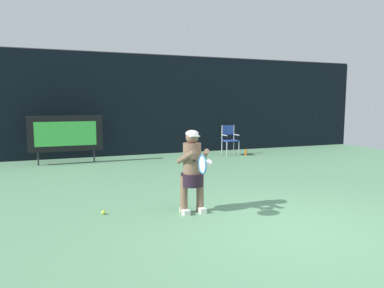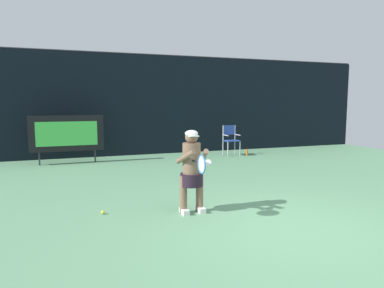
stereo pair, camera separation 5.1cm
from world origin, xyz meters
TOP-DOWN VIEW (x-y plane):
  - ground at (0.00, -0.19)m, footprint 18.00×22.00m
  - backdrop_screen at (0.00, 8.50)m, footprint 18.00×0.12m
  - scoreboard at (-3.06, 7.34)m, footprint 2.20×0.21m
  - umpire_chair at (2.52, 7.20)m, footprint 0.52×0.44m
  - water_bottle at (3.01, 6.87)m, footprint 0.07×0.07m
  - tennis_player at (-1.13, 1.36)m, footprint 0.54×0.62m
  - tennis_racket at (-1.15, 0.86)m, footprint 0.03×0.60m
  - tennis_ball_loose at (-2.59, 1.79)m, footprint 0.07×0.07m

SIDE VIEW (x-z plane):
  - ground at x=0.00m, z-range -0.02..0.00m
  - tennis_ball_loose at x=-2.59m, z-range 0.00..0.07m
  - water_bottle at x=3.01m, z-range -0.01..0.26m
  - umpire_chair at x=2.52m, z-range 0.08..1.16m
  - tennis_player at x=-1.13m, z-range 0.06..1.50m
  - tennis_racket at x=-1.15m, z-range 0.78..1.10m
  - scoreboard at x=-3.06m, z-range 0.20..1.70m
  - backdrop_screen at x=0.00m, z-range -0.02..3.64m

